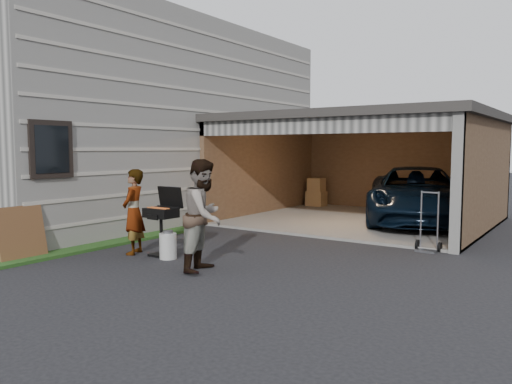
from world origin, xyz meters
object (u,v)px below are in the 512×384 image
bbq_grill (162,215)px  hand_truck (428,240)px  man (204,215)px  propane_tank (168,246)px  plywood_panel (21,233)px  woman (134,212)px  minivan (416,197)px

bbq_grill → hand_truck: bbq_grill is taller
man → propane_tank: (-1.12, 0.29, -0.69)m
man → propane_tank: man is taller
propane_tank → plywood_panel: plywood_panel is taller
bbq_grill → plywood_panel: 2.51m
plywood_panel → hand_truck: (5.81, 4.98, -0.26)m
man → bbq_grill: size_ratio=1.43×
woman → bbq_grill: woman is taller
propane_tank → plywood_panel: bearing=-142.5°
bbq_grill → plywood_panel: bbq_grill is taller
man → hand_truck: 4.56m
bbq_grill → hand_truck: 5.19m
propane_tank → hand_truck: hand_truck is taller
woman → propane_tank: bearing=69.2°
woman → propane_tank: woman is taller
minivan → plywood_panel: bearing=-137.5°
minivan → woman: size_ratio=3.24×
minivan → plywood_panel: (-4.53, -8.40, -0.24)m
hand_truck → woman: bearing=-141.1°
hand_truck → propane_tank: bearing=-135.9°
minivan → hand_truck: bearing=-88.7°
man → hand_truck: size_ratio=1.56×
woman → man: man is taller
man → plywood_panel: man is taller
minivan → propane_tank: (-2.46, -6.81, -0.50)m
minivan → plywood_panel: minivan is taller
bbq_grill → propane_tank: (0.28, -0.14, -0.53)m
propane_tank → hand_truck: bearing=42.2°
woman → bbq_grill: size_ratio=1.26×
woman → man: 1.98m
minivan → propane_tank: 7.25m
bbq_grill → hand_truck: size_ratio=1.09×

